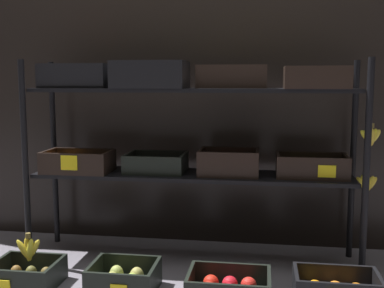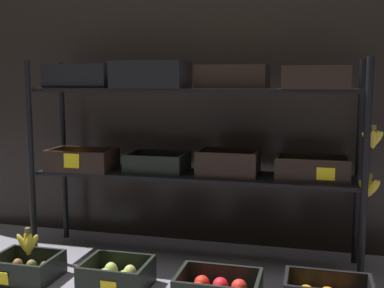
{
  "view_description": "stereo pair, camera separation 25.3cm",
  "coord_description": "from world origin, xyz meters",
  "px_view_note": "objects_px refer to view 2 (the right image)",
  "views": [
    {
      "loc": [
        0.37,
        -2.48,
        0.97
      ],
      "look_at": [
        0.0,
        0.0,
        0.64
      ],
      "focal_mm": 44.92,
      "sensor_mm": 36.0,
      "label": 1
    },
    {
      "loc": [
        0.62,
        -2.43,
        0.97
      ],
      "look_at": [
        0.0,
        0.0,
        0.64
      ],
      "focal_mm": 44.92,
      "sensor_mm": 36.0,
      "label": 2
    }
  ],
  "objects_px": {
    "crate_ground_pear": "(117,277)",
    "banana_bunch_loose": "(28,244)",
    "display_rack": "(191,128)",
    "crate_ground_kiwi": "(26,270)"
  },
  "relations": [
    {
      "from": "banana_bunch_loose",
      "to": "crate_ground_pear",
      "type": "bearing_deg",
      "value": 1.61
    },
    {
      "from": "crate_ground_kiwi",
      "to": "crate_ground_pear",
      "type": "distance_m",
      "value": 0.48
    },
    {
      "from": "crate_ground_kiwi",
      "to": "display_rack",
      "type": "bearing_deg",
      "value": 31.24
    },
    {
      "from": "crate_ground_pear",
      "to": "banana_bunch_loose",
      "type": "bearing_deg",
      "value": -178.39
    },
    {
      "from": "banana_bunch_loose",
      "to": "display_rack",
      "type": "bearing_deg",
      "value": 32.05
    },
    {
      "from": "display_rack",
      "to": "crate_ground_kiwi",
      "type": "relative_size",
      "value": 5.95
    },
    {
      "from": "crate_ground_pear",
      "to": "banana_bunch_loose",
      "type": "relative_size",
      "value": 2.19
    },
    {
      "from": "display_rack",
      "to": "crate_ground_pear",
      "type": "bearing_deg",
      "value": -120.22
    },
    {
      "from": "crate_ground_pear",
      "to": "crate_ground_kiwi",
      "type": "bearing_deg",
      "value": -178.8
    },
    {
      "from": "crate_ground_kiwi",
      "to": "crate_ground_pear",
      "type": "xyz_separation_m",
      "value": [
        0.48,
        0.01,
        0.01
      ]
    }
  ]
}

